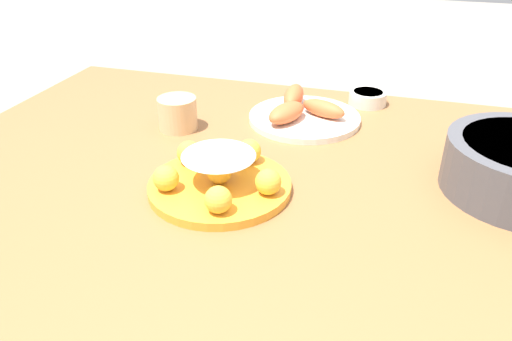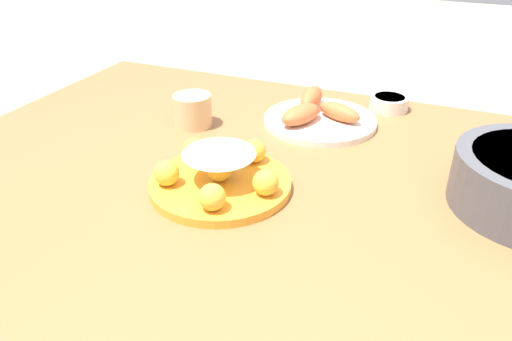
% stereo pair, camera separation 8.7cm
% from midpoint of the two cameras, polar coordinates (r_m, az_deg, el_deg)
% --- Properties ---
extents(dining_table, '(1.50, 1.06, 0.70)m').
position_cam_midpoint_polar(dining_table, '(0.93, 1.30, -6.27)').
color(dining_table, '#936038').
rests_on(dining_table, ground_plane).
extents(cake_plate, '(0.25, 0.25, 0.08)m').
position_cam_midpoint_polar(cake_plate, '(0.88, -7.05, -0.88)').
color(cake_plate, gold).
rests_on(cake_plate, dining_table).
extents(sauce_bowl, '(0.09, 0.09, 0.03)m').
position_cam_midpoint_polar(sauce_bowl, '(1.27, 10.74, 8.18)').
color(sauce_bowl, silver).
rests_on(sauce_bowl, dining_table).
extents(seafood_platter, '(0.26, 0.26, 0.06)m').
position_cam_midpoint_polar(seafood_platter, '(1.16, 3.12, 6.56)').
color(seafood_platter, silver).
rests_on(seafood_platter, dining_table).
extents(cup_far, '(0.09, 0.09, 0.07)m').
position_cam_midpoint_polar(cup_far, '(1.13, -11.16, 6.37)').
color(cup_far, '#DBB27F').
rests_on(cup_far, dining_table).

